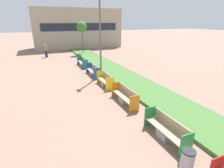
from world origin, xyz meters
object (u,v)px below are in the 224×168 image
Objects in this scene: bench_green_frame at (166,130)px; bench_yellow_frame at (105,81)px; litter_bin at (187,162)px; bench_blue_frame at (93,71)px; street_lamp_post at (100,29)px; pedestrian_walking at (46,51)px; bench_teal_frame at (83,63)px; bench_orange_frame at (125,97)px; sapling_tree_far at (82,27)px.

bench_green_frame and bench_yellow_frame have the same top height.
litter_bin is (-0.61, -8.62, 0.08)m from bench_yellow_frame.
street_lamp_post reaches higher than bench_blue_frame.
pedestrian_walking reaches higher than bench_yellow_frame.
bench_green_frame is at bearing -90.01° from bench_teal_frame.
bench_orange_frame is 2.72× the size of litter_bin.
litter_bin is at bearing -93.01° from bench_blue_frame.
bench_blue_frame is (0.00, 9.91, 0.00)m from bench_green_frame.
bench_green_frame is 6.92m from bench_yellow_frame.
pedestrian_walking reaches higher than litter_bin.
bench_green_frame is 20.84m from pedestrian_walking.
bench_blue_frame is 3.74m from street_lamp_post.
sapling_tree_far is (1.98, 17.15, 3.49)m from bench_orange_frame.
bench_orange_frame is at bearing 89.98° from bench_green_frame.
bench_yellow_frame is at bearing 90.10° from bench_orange_frame.
pedestrian_walking is at bearing 96.71° from litter_bin.
bench_yellow_frame is 14.05m from pedestrian_walking.
bench_yellow_frame is at bearing 85.98° from litter_bin.
litter_bin is 22.98m from sapling_tree_far.
bench_orange_frame is 1.24× the size of bench_yellow_frame.
bench_blue_frame is (-0.00, 6.18, -0.00)m from bench_orange_frame.
bench_green_frame and bench_blue_frame have the same top height.
street_lamp_post is at bearing 83.78° from litter_bin.
street_lamp_post is at bearing -33.94° from bench_blue_frame.
street_lamp_post reaches higher than bench_yellow_frame.
bench_teal_frame is at bearing 90.00° from bench_orange_frame.
sapling_tree_far reaches higher than bench_orange_frame.
bench_yellow_frame is at bearing -90.05° from bench_teal_frame.
street_lamp_post is at bearing 86.32° from bench_green_frame.
bench_yellow_frame is 4.53m from street_lamp_post.
street_lamp_post reaches higher than bench_teal_frame.
sapling_tree_far reaches higher than bench_teal_frame.
bench_green_frame is at bearing -90.00° from bench_blue_frame.
bench_green_frame is 1.17× the size of bench_yellow_frame.
street_lamp_post is (0.61, -4.08, 3.67)m from bench_teal_frame.
bench_yellow_frame is 0.42× the size of sapling_tree_far.
bench_orange_frame is 6.87m from street_lamp_post.
bench_yellow_frame and bench_blue_frame have the same top height.
sapling_tree_far is at bearing 81.88° from bench_yellow_frame.
litter_bin is (-0.61, -15.28, 0.07)m from bench_teal_frame.
street_lamp_post is (0.61, -0.41, 3.67)m from bench_blue_frame.
bench_blue_frame is 11.16m from pedestrian_walking.
street_lamp_post is (1.22, 11.20, 3.60)m from litter_bin.
street_lamp_post is 12.15m from pedestrian_walking.
bench_yellow_frame reaches higher than litter_bin.
pedestrian_walking is (-5.22, -0.29, -2.97)m from sapling_tree_far.
pedestrian_walking is at bearing 100.85° from bench_orange_frame.
bench_yellow_frame is 2.99m from bench_blue_frame.
litter_bin is (-0.61, -11.61, 0.07)m from bench_blue_frame.
bench_green_frame is at bearing -93.68° from street_lamp_post.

